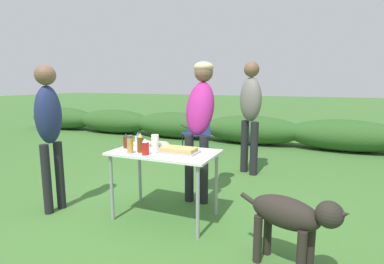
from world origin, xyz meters
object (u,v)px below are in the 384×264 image
(camp_chair_green_behind_table, at_px, (196,131))
(beer_bottle, at_px, (140,143))
(spice_jar, at_px, (130,145))
(standing_person_in_olive_jacket, at_px, (250,107))
(plate_stack, at_px, (143,144))
(standing_person_in_gray_fleece, at_px, (49,123))
(mayo_bottle, at_px, (138,141))
(ketchup_bottle, at_px, (145,147))
(mixing_bowl, at_px, (160,144))
(folding_table, at_px, (164,158))
(standing_person_in_red_jacket, at_px, (200,113))
(food_tray, at_px, (179,150))
(paper_cup_stack, at_px, (155,143))
(dog, at_px, (291,217))
(bbq_sauce_bottle, at_px, (126,141))

(camp_chair_green_behind_table, bearing_deg, beer_bottle, -119.58)
(spice_jar, bearing_deg, standing_person_in_olive_jacket, 70.81)
(plate_stack, xyz_separation_m, standing_person_in_gray_fleece, (-0.90, -0.47, 0.25))
(mayo_bottle, bearing_deg, ketchup_bottle, -41.68)
(ketchup_bottle, xyz_separation_m, camp_chair_green_behind_table, (-0.73, 3.11, -0.35))
(mixing_bowl, bearing_deg, folding_table, -47.66)
(beer_bottle, height_order, spice_jar, beer_bottle)
(mayo_bottle, height_order, standing_person_in_red_jacket, standing_person_in_red_jacket)
(mayo_bottle, bearing_deg, food_tray, 4.04)
(plate_stack, height_order, paper_cup_stack, paper_cup_stack)
(mixing_bowl, relative_size, camp_chair_green_behind_table, 0.25)
(food_tray, xyz_separation_m, camp_chair_green_behind_table, (-1.00, 2.90, -0.30))
(dog, bearing_deg, bbq_sauce_bottle, -82.32)
(folding_table, height_order, beer_bottle, beer_bottle)
(food_tray, xyz_separation_m, standing_person_in_olive_jacket, (0.31, 1.96, 0.30))
(dog, bearing_deg, plate_stack, -88.13)
(standing_person_in_gray_fleece, bearing_deg, dog, -85.55)
(ketchup_bottle, bearing_deg, camp_chair_green_behind_table, 103.21)
(food_tray, xyz_separation_m, standing_person_in_red_jacket, (-0.03, 0.66, 0.33))
(folding_table, xyz_separation_m, camp_chair_green_behind_table, (-0.83, 2.90, -0.20))
(food_tray, distance_m, paper_cup_stack, 0.28)
(mayo_bottle, bearing_deg, camp_chair_green_behind_table, 100.27)
(bbq_sauce_bottle, xyz_separation_m, mayo_bottle, (0.16, -0.01, 0.01))
(mayo_bottle, bearing_deg, beer_bottle, -47.70)
(mayo_bottle, height_order, standing_person_in_olive_jacket, standing_person_in_olive_jacket)
(ketchup_bottle, height_order, standing_person_in_red_jacket, standing_person_in_red_jacket)
(standing_person_in_olive_jacket, relative_size, dog, 2.08)
(folding_table, xyz_separation_m, standing_person_in_red_jacket, (0.14, 0.66, 0.43))
(bbq_sauce_bottle, bearing_deg, dog, -12.78)
(food_tray, relative_size, spice_jar, 2.21)
(food_tray, xyz_separation_m, standing_person_in_gray_fleece, (-1.42, -0.33, 0.25))
(bbq_sauce_bottle, bearing_deg, food_tray, 2.53)
(mixing_bowl, height_order, beer_bottle, beer_bottle)
(standing_person_in_red_jacket, bearing_deg, folding_table, -104.22)
(bbq_sauce_bottle, xyz_separation_m, standing_person_in_olive_jacket, (0.93, 1.99, 0.25))
(plate_stack, xyz_separation_m, beer_bottle, (0.14, -0.27, 0.07))
(standing_person_in_red_jacket, distance_m, standing_person_in_olive_jacket, 1.34)
(dog, bearing_deg, standing_person_in_gray_fleece, -71.73)
(standing_person_in_olive_jacket, distance_m, standing_person_in_gray_fleece, 2.87)
(beer_bottle, relative_size, dog, 0.24)
(mixing_bowl, relative_size, bbq_sauce_bottle, 1.27)
(spice_jar, distance_m, dog, 1.67)
(mixing_bowl, bearing_deg, mayo_bottle, -133.84)
(ketchup_bottle, height_order, mayo_bottle, mayo_bottle)
(standing_person_in_red_jacket, bearing_deg, food_tray, -90.00)
(beer_bottle, distance_m, standing_person_in_olive_jacket, 2.22)
(beer_bottle, xyz_separation_m, standing_person_in_red_jacket, (0.35, 0.80, 0.25))
(standing_person_in_olive_jacket, height_order, camp_chair_green_behind_table, standing_person_in_olive_jacket)
(folding_table, xyz_separation_m, dog, (1.33, -0.43, -0.23))
(folding_table, height_order, bbq_sauce_bottle, bbq_sauce_bottle)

